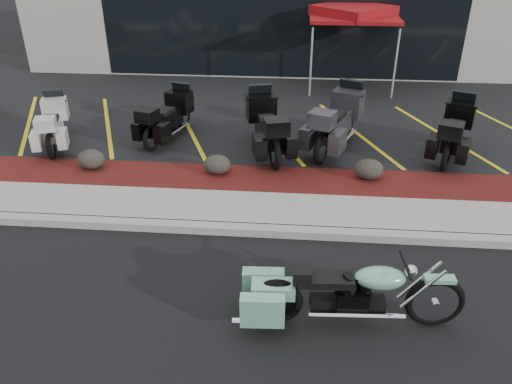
# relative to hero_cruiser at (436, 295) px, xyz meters

# --- Properties ---
(ground) EXTENTS (90.00, 90.00, 0.00)m
(ground) POSITION_rel_hero_cruiser_xyz_m (-2.63, 1.20, -0.54)
(ground) COLOR black
(ground) RESTS_ON ground
(curb) EXTENTS (24.00, 0.25, 0.15)m
(curb) POSITION_rel_hero_cruiser_xyz_m (-2.63, 2.10, -0.46)
(curb) COLOR gray
(curb) RESTS_ON ground
(sidewalk) EXTENTS (24.00, 1.20, 0.15)m
(sidewalk) POSITION_rel_hero_cruiser_xyz_m (-2.63, 2.80, -0.46)
(sidewalk) COLOR gray
(sidewalk) RESTS_ON ground
(mulch_bed) EXTENTS (24.00, 1.20, 0.16)m
(mulch_bed) POSITION_rel_hero_cruiser_xyz_m (-2.63, 4.00, -0.46)
(mulch_bed) COLOR #3D0E0D
(mulch_bed) RESTS_ON ground
(upper_lot) EXTENTS (26.00, 9.60, 0.15)m
(upper_lot) POSITION_rel_hero_cruiser_xyz_m (-2.63, 9.40, -0.46)
(upper_lot) COLOR black
(upper_lot) RESTS_ON ground
(dealership_building) EXTENTS (18.00, 8.16, 4.00)m
(dealership_building) POSITION_rel_hero_cruiser_xyz_m (-2.63, 15.67, 1.47)
(dealership_building) COLOR gray
(dealership_building) RESTS_ON ground
(boulder_left) EXTENTS (0.60, 0.50, 0.43)m
(boulder_left) POSITION_rel_hero_cruiser_xyz_m (-6.44, 4.16, -0.16)
(boulder_left) COLOR black
(boulder_left) RESTS_ON mulch_bed
(boulder_mid) EXTENTS (0.58, 0.49, 0.41)m
(boulder_mid) POSITION_rel_hero_cruiser_xyz_m (-3.64, 4.16, -0.17)
(boulder_mid) COLOR black
(boulder_mid) RESTS_ON mulch_bed
(boulder_right) EXTENTS (0.61, 0.51, 0.43)m
(boulder_right) POSITION_rel_hero_cruiser_xyz_m (-0.42, 4.18, -0.16)
(boulder_right) COLOR black
(boulder_right) RESTS_ON mulch_bed
(hero_cruiser) EXTENTS (3.09, 0.93, 1.07)m
(hero_cruiser) POSITION_rel_hero_cruiser_xyz_m (0.00, 0.00, 0.00)
(hero_cruiser) COLOR #76B899
(hero_cruiser) RESTS_ON ground
(touring_white) EXTENTS (1.35, 2.19, 1.19)m
(touring_white) POSITION_rel_hero_cruiser_xyz_m (-7.98, 6.02, 0.21)
(touring_white) COLOR silver
(touring_white) RESTS_ON upper_lot
(touring_black_front) EXTENTS (1.38, 2.28, 1.24)m
(touring_black_front) POSITION_rel_hero_cruiser_xyz_m (-4.94, 6.72, 0.24)
(touring_black_front) COLOR black
(touring_black_front) RESTS_ON upper_lot
(touring_black_mid) EXTENTS (1.53, 2.59, 1.41)m
(touring_black_mid) POSITION_rel_hero_cruiser_xyz_m (-2.87, 6.18, 0.32)
(touring_black_mid) COLOR black
(touring_black_mid) RESTS_ON upper_lot
(touring_grey) EXTENTS (1.86, 2.70, 1.47)m
(touring_grey) POSITION_rel_hero_cruiser_xyz_m (-0.69, 6.58, 0.35)
(touring_grey) COLOR #2B2B2F
(touring_grey) RESTS_ON upper_lot
(touring_black_rear) EXTENTS (1.68, 2.45, 1.33)m
(touring_black_rear) POSITION_rel_hero_cruiser_xyz_m (1.91, 6.26, 0.28)
(touring_black_rear) COLOR black
(touring_black_rear) RESTS_ON upper_lot
(traffic_cone) EXTENTS (0.34, 0.34, 0.50)m
(traffic_cone) POSITION_rel_hero_cruiser_xyz_m (-2.89, 8.93, -0.14)
(traffic_cone) COLOR orange
(traffic_cone) RESTS_ON upper_lot
(popup_canopy) EXTENTS (3.21, 3.21, 2.52)m
(popup_canopy) POSITION_rel_hero_cruiser_xyz_m (-0.35, 11.07, 1.89)
(popup_canopy) COLOR silver
(popup_canopy) RESTS_ON upper_lot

